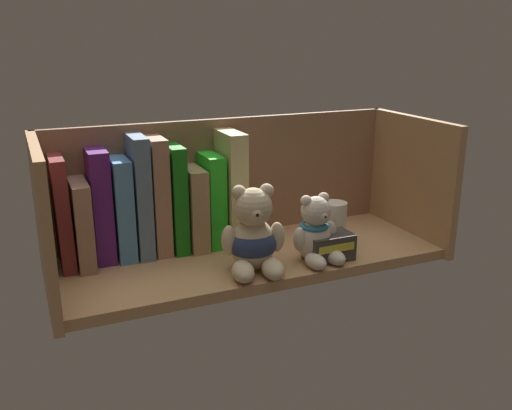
% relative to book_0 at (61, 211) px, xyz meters
% --- Properties ---
extents(shelf_board, '(0.71, 0.25, 0.02)m').
position_rel_book_0_xyz_m(shelf_board, '(0.33, -0.10, -0.11)').
color(shelf_board, tan).
rests_on(shelf_board, ground).
extents(shelf_back_panel, '(0.74, 0.01, 0.26)m').
position_rel_book_0_xyz_m(shelf_back_panel, '(0.33, 0.03, 0.01)').
color(shelf_back_panel, '#8F6649').
rests_on(shelf_back_panel, ground).
extents(shelf_side_panel_left, '(0.02, 0.28, 0.26)m').
position_rel_book_0_xyz_m(shelf_side_panel_left, '(-0.03, -0.10, 0.01)').
color(shelf_side_panel_left, tan).
rests_on(shelf_side_panel_left, ground).
extents(shelf_side_panel_right, '(0.02, 0.28, 0.26)m').
position_rel_book_0_xyz_m(shelf_side_panel_right, '(0.69, -0.10, 0.01)').
color(shelf_side_panel_right, tan).
rests_on(shelf_side_panel_right, ground).
extents(book_0, '(0.03, 0.13, 0.20)m').
position_rel_book_0_xyz_m(book_0, '(0.00, 0.00, 0.00)').
color(book_0, maroon).
rests_on(book_0, shelf_board).
extents(book_1, '(0.03, 0.15, 0.16)m').
position_rel_book_0_xyz_m(book_1, '(0.03, 0.00, -0.02)').
color(book_1, '#8C6955').
rests_on(book_1, shelf_board).
extents(book_2, '(0.03, 0.10, 0.21)m').
position_rel_book_0_xyz_m(book_2, '(0.07, 0.00, 0.00)').
color(book_2, '#4D1866').
rests_on(book_2, shelf_board).
extents(book_3, '(0.03, 0.11, 0.19)m').
position_rel_book_0_xyz_m(book_3, '(0.11, 0.00, -0.01)').
color(book_3, teal).
rests_on(book_3, shelf_board).
extents(book_4, '(0.03, 0.11, 0.23)m').
position_rel_book_0_xyz_m(book_4, '(0.14, 0.00, 0.01)').
color(book_4, slate).
rests_on(book_4, shelf_board).
extents(book_5, '(0.03, 0.10, 0.22)m').
position_rel_book_0_xyz_m(book_5, '(0.17, 0.00, 0.01)').
color(book_5, '#A07258').
rests_on(book_5, shelf_board).
extents(book_6, '(0.03, 0.11, 0.21)m').
position_rel_book_0_xyz_m(book_6, '(0.21, 0.00, 0.00)').
color(book_6, '#176F15').
rests_on(book_6, shelf_board).
extents(book_7, '(0.03, 0.13, 0.16)m').
position_rel_book_0_xyz_m(book_7, '(0.24, 0.00, -0.02)').
color(book_7, '#9E8156').
rests_on(book_7, shelf_board).
extents(book_8, '(0.03, 0.11, 0.18)m').
position_rel_book_0_xyz_m(book_8, '(0.28, 0.00, -0.01)').
color(book_8, green).
rests_on(book_8, shelf_board).
extents(book_9, '(0.04, 0.13, 0.23)m').
position_rel_book_0_xyz_m(book_9, '(0.32, 0.00, 0.01)').
color(book_9, '#C6BA79').
rests_on(book_9, shelf_board).
extents(teddy_bear_larger, '(0.12, 0.13, 0.16)m').
position_rel_book_0_xyz_m(teddy_bear_larger, '(0.30, -0.17, -0.04)').
color(teddy_bear_larger, beige).
rests_on(teddy_bear_larger, shelf_board).
extents(teddy_bear_smaller, '(0.09, 0.10, 0.13)m').
position_rel_book_0_xyz_m(teddy_bear_smaller, '(0.43, -0.17, -0.05)').
color(teddy_bear_smaller, beige).
rests_on(teddy_bear_smaller, shelf_board).
extents(pillar_candle, '(0.05, 0.05, 0.09)m').
position_rel_book_0_xyz_m(pillar_candle, '(0.51, -0.11, -0.06)').
color(pillar_candle, silver).
rests_on(pillar_candle, shelf_board).
extents(small_product_box, '(0.09, 0.06, 0.05)m').
position_rel_book_0_xyz_m(small_product_box, '(0.45, -0.17, -0.08)').
color(small_product_box, '#38332D').
rests_on(small_product_box, shelf_board).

